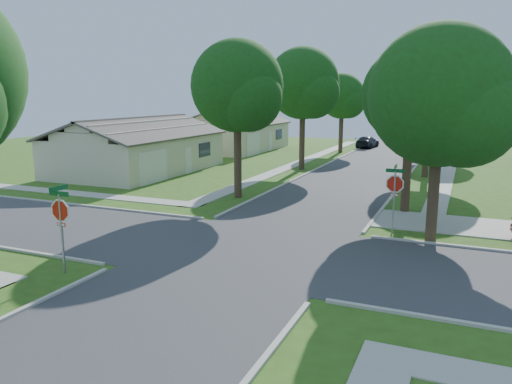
{
  "coord_description": "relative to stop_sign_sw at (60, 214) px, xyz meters",
  "views": [
    {
      "loc": [
        7.44,
        -16.81,
        5.89
      ],
      "look_at": [
        -1.14,
        3.33,
        1.6
      ],
      "focal_mm": 35.0,
      "sensor_mm": 36.0,
      "label": 1
    }
  ],
  "objects": [
    {
      "name": "sidewalk_ne",
      "position": [
        10.8,
        30.7,
        -2.01
      ],
      "size": [
        1.2,
        40.0,
        0.04
      ],
      "primitive_type": "cube",
      "color": "#9E9B91",
      "rests_on": "ground"
    },
    {
      "name": "tree_e_near",
      "position": [
        9.45,
        13.71,
        3.61
      ],
      "size": [
        4.97,
        4.8,
        8.28
      ],
      "color": "#38281C",
      "rests_on": "ground"
    },
    {
      "name": "car_curb_west",
      "position": [
        1.64,
        44.66,
        -1.4
      ],
      "size": [
        2.21,
        4.52,
        1.27
      ],
      "primitive_type": "imported",
      "rotation": [
        0.0,
        0.0,
        3.04
      ],
      "color": "black",
      "rests_on": "ground"
    },
    {
      "name": "stop_sign_ne",
      "position": [
        9.4,
        9.4,
        0.0
      ],
      "size": [
        1.05,
        0.8,
        2.98
      ],
      "color": "gray",
      "rests_on": "ground"
    },
    {
      "name": "road_ns",
      "position": [
        4.7,
        4.7,
        -2.03
      ],
      "size": [
        7.0,
        100.0,
        0.02
      ],
      "primitive_type": "cube",
      "color": "#333335",
      "rests_on": "ground"
    },
    {
      "name": "car_curb_east",
      "position": [
        7.9,
        36.06,
        -1.3
      ],
      "size": [
        2.17,
        4.47,
        1.47
      ],
      "primitive_type": "imported",
      "rotation": [
        0.0,
        0.0,
        0.1
      ],
      "color": "black",
      "rests_on": "ground"
    },
    {
      "name": "tree_w_near",
      "position": [
        0.06,
        13.71,
        4.08
      ],
      "size": [
        5.38,
        5.2,
        8.97
      ],
      "color": "#38281C",
      "rests_on": "ground"
    },
    {
      "name": "tree_e_far",
      "position": [
        9.45,
        38.71,
        3.95
      ],
      "size": [
        5.17,
        5.0,
        8.72
      ],
      "color": "#38281C",
      "rests_on": "ground"
    },
    {
      "name": "stop_sign_sw",
      "position": [
        0.0,
        0.0,
        0.0
      ],
      "size": [
        1.05,
        0.8,
        2.98
      ],
      "color": "gray",
      "rests_on": "ground"
    },
    {
      "name": "tree_w_mid",
      "position": [
        0.06,
        25.71,
        4.46
      ],
      "size": [
        5.8,
        5.6,
        9.56
      ],
      "color": "#38281C",
      "rests_on": "ground"
    },
    {
      "name": "tree_e_mid",
      "position": [
        9.46,
        25.71,
        4.22
      ],
      "size": [
        5.59,
        5.4,
        9.21
      ],
      "color": "#38281C",
      "rests_on": "ground"
    },
    {
      "name": "house_nw_far",
      "position": [
        -11.29,
        36.7,
        -0.51
      ],
      "size": [
        8.42,
        13.6,
        4.23
      ],
      "color": "beige",
      "rests_on": "ground"
    },
    {
      "name": "tree_w_far",
      "position": [
        0.05,
        38.71,
        3.48
      ],
      "size": [
        4.76,
        4.6,
        8.04
      ],
      "color": "#38281C",
      "rests_on": "ground"
    },
    {
      "name": "sidewalk_nw",
      "position": [
        -1.4,
        30.7,
        -2.01
      ],
      "size": [
        1.2,
        40.0,
        0.04
      ],
      "primitive_type": "cube",
      "color": "#9E9B91",
      "rests_on": "ground"
    },
    {
      "name": "house_nw_near",
      "position": [
        -11.29,
        19.7,
        -0.51
      ],
      "size": [
        8.42,
        13.6,
        4.23
      ],
      "color": "beige",
      "rests_on": "ground"
    },
    {
      "name": "ground",
      "position": [
        4.7,
        4.7,
        -2.03
      ],
      "size": [
        100.0,
        100.0,
        0.0
      ],
      "primitive_type": "plane",
      "color": "#345216",
      "rests_on": "ground"
    },
    {
      "name": "tree_ne_corner",
      "position": [
        11.06,
        8.91,
        3.56
      ],
      "size": [
        5.8,
        5.6,
        8.66
      ],
      "color": "#38281C",
      "rests_on": "ground"
    },
    {
      "name": "driveway",
      "position": [
        12.6,
        11.8,
        -2.01
      ],
      "size": [
        8.8,
        3.6,
        0.05
      ],
      "primitive_type": "cube",
      "color": "#9E9B91",
      "rests_on": "ground"
    }
  ]
}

